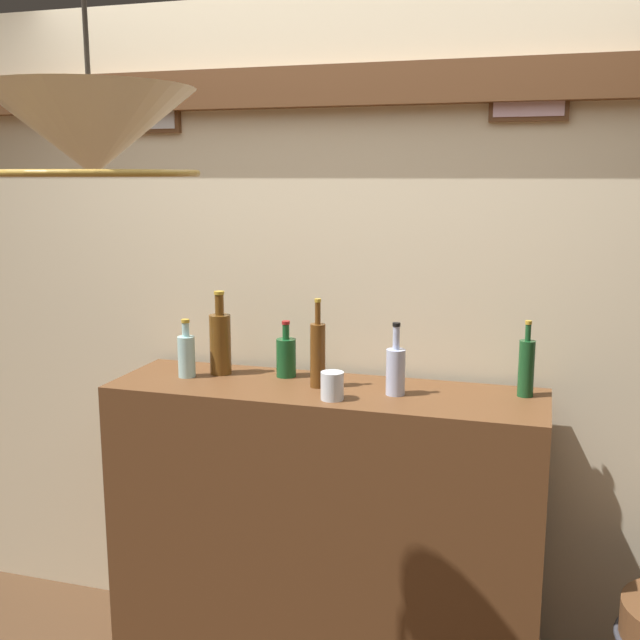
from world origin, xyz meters
TOP-DOWN VIEW (x-y plane):
  - panelled_rear_partition at (-0.00, 1.10)m, footprint 3.52×0.15m
  - bar_shelf_unit at (0.00, 0.80)m, footprint 1.52×0.44m
  - liquor_bottle_rum at (0.25, 0.79)m, footprint 0.06×0.06m
  - liquor_bottle_tequila at (-0.53, 0.80)m, footprint 0.06×0.06m
  - liquor_bottle_port at (-0.03, 0.81)m, footprint 0.05×0.05m
  - liquor_bottle_whiskey at (0.67, 0.90)m, footprint 0.05×0.05m
  - liquor_bottle_gin at (-0.18, 0.91)m, footprint 0.07×0.07m
  - liquor_bottle_scotch at (-0.42, 0.88)m, footprint 0.08×0.08m
  - glass_tumbler_rocks at (0.06, 0.68)m, footprint 0.08×0.08m
  - pendant_lamp at (-0.32, -0.04)m, footprint 0.50×0.50m

SIDE VIEW (x-z plane):
  - bar_shelf_unit at x=0.00m, z-range 0.00..1.09m
  - glass_tumbler_rocks at x=0.06m, z-range 1.09..1.19m
  - liquor_bottle_gin at x=-0.18m, z-range 1.07..1.27m
  - liquor_bottle_tequila at x=-0.53m, z-range 1.07..1.28m
  - liquor_bottle_rum at x=0.25m, z-range 1.06..1.30m
  - liquor_bottle_whiskey at x=0.67m, z-range 1.07..1.32m
  - liquor_bottle_port at x=-0.03m, z-range 1.06..1.37m
  - liquor_bottle_scotch at x=-0.42m, z-range 1.06..1.37m
  - panelled_rear_partition at x=0.00m, z-range 0.06..2.52m
  - pendant_lamp at x=-0.32m, z-range 1.62..2.21m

